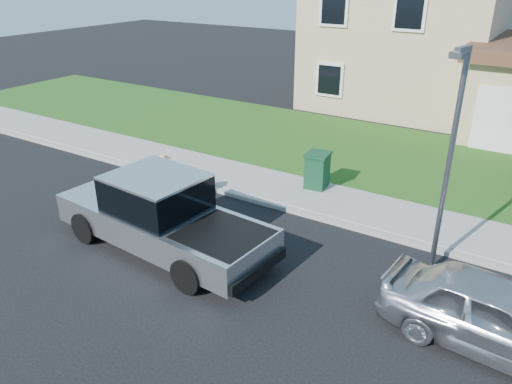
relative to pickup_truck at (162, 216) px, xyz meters
The scene contains 10 objects.
ground 1.12m from the pickup_truck, 41.30° to the left, with size 80.00×80.00×0.00m, color black.
curb 3.78m from the pickup_truck, 65.58° to the left, with size 40.00×0.20×0.12m, color gray.
sidewalk 4.78m from the pickup_truck, 71.11° to the left, with size 40.00×2.00×0.15m, color gray.
lawn 9.13m from the pickup_truck, 80.33° to the left, with size 40.00×7.00×0.10m, color #143F12.
house 17.10m from the pickup_truck, 83.76° to the left, with size 14.00×11.30×6.85m.
pickup_truck is the anchor object (origin of this frame).
woman 2.16m from the pickup_truck, 129.25° to the left, with size 0.64×0.54×1.62m.
sedan 7.27m from the pickup_truck, ahead, with size 1.62×4.02×1.37m, color #B7B9BF.
trash_bin 5.27m from the pickup_truck, 72.09° to the left, with size 0.73×0.82×1.07m.
street_lamp 6.50m from the pickup_truck, 23.50° to the left, with size 0.29×0.64×4.92m.
Camera 1 is at (6.93, -8.09, 6.27)m, focal length 35.00 mm.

